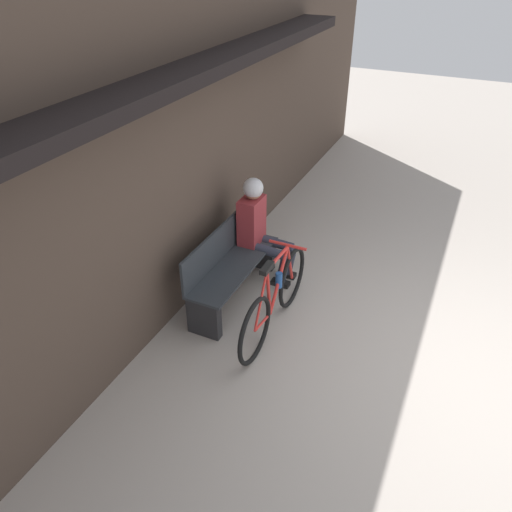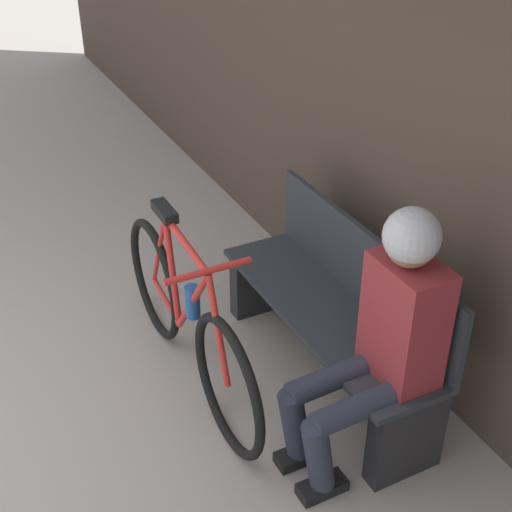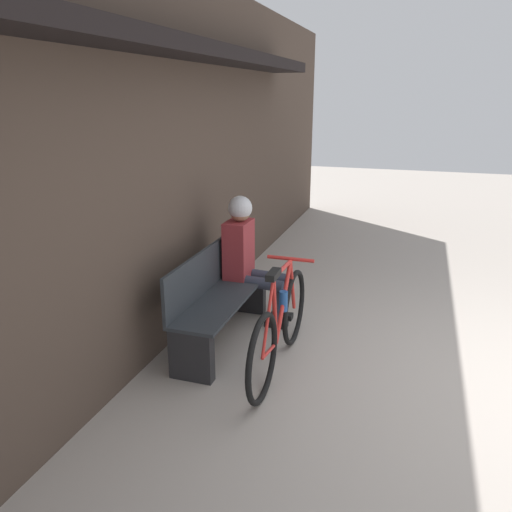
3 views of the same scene
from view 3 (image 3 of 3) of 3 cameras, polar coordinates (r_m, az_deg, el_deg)
name	(u,v)px [view 3 (image 3 of 3)]	position (r m, az deg, el deg)	size (l,w,h in m)	color
ground_plane	(509,398)	(4.31, 26.92, -14.27)	(24.00, 24.00, 0.00)	#ADA399
storefront_wall	(155,158)	(4.21, -11.48, 10.87)	(12.00, 0.56, 3.20)	#4C3D33
park_bench_near	(218,301)	(4.52, -4.39, -5.15)	(1.47, 0.42, 0.84)	#2D3338
bicycle	(280,326)	(4.07, 2.76, -8.03)	(1.63, 0.40, 0.92)	black
person_seated	(248,251)	(4.84, -0.91, 0.55)	(0.34, 0.64, 1.25)	#2D3342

